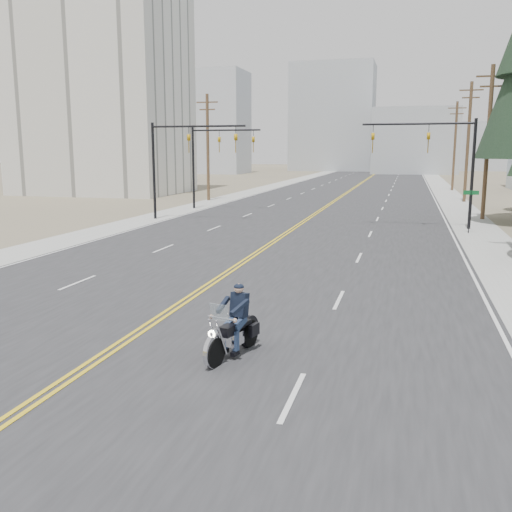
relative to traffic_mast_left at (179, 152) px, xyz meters
The scene contains 18 objects.
road 39.36m from the traffic_mast_left, 76.71° to the left, with size 20.00×200.00×0.01m, color #303033.
sidewalk_left 38.40m from the traffic_mast_left, 93.80° to the left, with size 3.00×200.00×0.01m, color #A5A5A0.
sidewalk_right 43.45m from the traffic_mast_left, 61.68° to the left, with size 3.00×200.00×0.01m, color #A5A5A0.
traffic_mast_left is the anchor object (origin of this frame).
traffic_mast_right 17.95m from the traffic_mast_left, ahead, with size 7.10×0.26×7.00m.
traffic_mast_far 8.01m from the traffic_mast_left, 92.40° to the left, with size 6.10×0.26×7.00m.
street_sign 20.12m from the traffic_mast_left, ahead, with size 0.90×0.06×2.62m.
utility_pole_c 22.31m from the traffic_mast_left, 15.61° to the left, with size 2.20×0.30×11.00m.
utility_pole_d 30.06m from the traffic_mast_left, 44.36° to the left, with size 2.20×0.30×11.50m.
utility_pole_e 43.66m from the traffic_mast_left, 60.53° to the left, with size 2.20×0.30×11.00m.
utility_pole_left 16.39m from the traffic_mast_left, 102.42° to the left, with size 2.20×0.30×10.50m.
apartment_block 31.50m from the traffic_mast_left, 129.59° to the left, with size 18.00×14.00×30.00m, color silver.
haze_bldg_a 87.20m from the traffic_mast_left, 107.41° to the left, with size 14.00×12.00×22.00m, color #B7BCC6.
haze_bldg_b 94.56m from the traffic_mast_left, 79.66° to the left, with size 18.00×14.00×14.00m, color #ADB2B7.
haze_bldg_d 108.34m from the traffic_mast_left, 91.60° to the left, with size 20.00×15.00×26.00m, color #ADB2B7.
haze_bldg_e 122.80m from the traffic_mast_left, 73.94° to the left, with size 14.00×14.00×12.00m, color #B7BCC6.
haze_bldg_f 106.28m from the traffic_mast_left, 112.71° to the left, with size 12.00×12.00×16.00m, color #ADB2B7.
motorcyclist 28.98m from the traffic_mast_left, 65.11° to the right, with size 0.98×2.29×1.79m, color black, non-canonical shape.
Camera 1 is at (7.10, -6.83, 5.02)m, focal length 40.00 mm.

